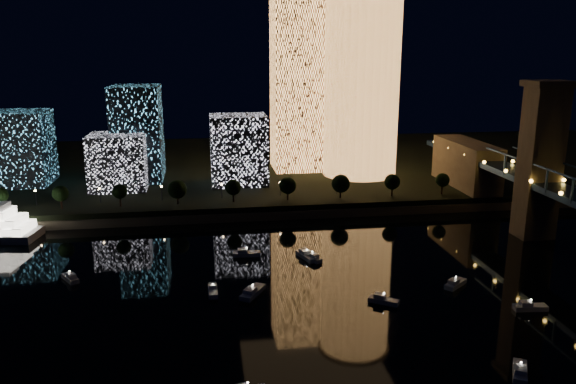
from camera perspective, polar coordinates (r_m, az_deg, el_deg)
name	(u,v)px	position (r m, az deg, el deg)	size (l,w,h in m)	color
ground	(388,321)	(131.29, 10.17, -12.80)	(520.00, 520.00, 0.00)	black
far_bank	(287,166)	(278.97, -0.14, 2.63)	(420.00, 160.00, 5.00)	black
seawall	(317,212)	(204.61, 2.99, -2.08)	(420.00, 6.00, 3.00)	#6B5E4C
tower_cylindrical	(362,87)	(246.81, 7.49, 10.53)	(34.00, 34.00, 76.29)	#FFA551
tower_rectangular	(299,85)	(258.26, 1.16, 10.86)	(24.20, 24.20, 77.00)	#FFA551
midrise_blocks	(127,145)	(241.20, -16.07, 4.62)	(109.97, 38.70, 39.51)	white
motorboats	(323,300)	(137.71, 3.56, -10.86)	(123.96, 75.16, 2.78)	silver
esplanade_trees	(238,187)	(204.55, -5.05, 0.49)	(165.58, 6.92, 8.96)	black
street_lamps	(222,188)	(210.48, -6.75, 0.43)	(132.70, 0.70, 5.65)	black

